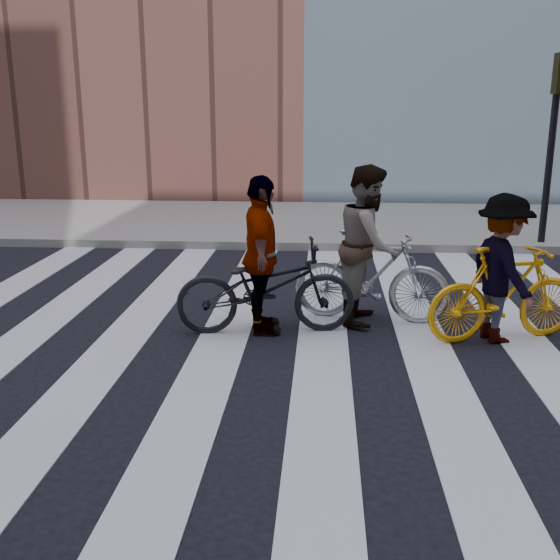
# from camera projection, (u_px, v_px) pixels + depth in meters

# --- Properties ---
(ground) EXTENTS (100.00, 100.00, 0.00)m
(ground) POSITION_uv_depth(u_px,v_px,m) (269.00, 356.00, 6.75)
(ground) COLOR black
(ground) RESTS_ON ground
(sidewalk_far) EXTENTS (100.00, 5.00, 0.15)m
(sidewalk_far) POSITION_uv_depth(u_px,v_px,m) (299.00, 222.00, 13.96)
(sidewalk_far) COLOR gray
(sidewalk_far) RESTS_ON ground
(zebra_crosswalk) EXTENTS (8.25, 10.00, 0.01)m
(zebra_crosswalk) POSITION_uv_depth(u_px,v_px,m) (269.00, 355.00, 6.75)
(zebra_crosswalk) COLOR silver
(zebra_crosswalk) RESTS_ON ground
(traffic_signal) EXTENTS (0.22, 0.42, 3.33)m
(traffic_signal) POSITION_uv_depth(u_px,v_px,m) (556.00, 119.00, 11.00)
(traffic_signal) COLOR black
(traffic_signal) RESTS_ON ground
(bike_silver_mid) EXTENTS (1.90, 0.82, 1.10)m
(bike_silver_mid) POSITION_uv_depth(u_px,v_px,m) (371.00, 276.00, 7.73)
(bike_silver_mid) COLOR #AFB1B9
(bike_silver_mid) RESTS_ON ground
(bike_yellow_right) EXTENTS (1.83, 0.97, 1.06)m
(bike_yellow_right) POSITION_uv_depth(u_px,v_px,m) (504.00, 294.00, 7.07)
(bike_yellow_right) COLOR #FDA80E
(bike_yellow_right) RESTS_ON ground
(bike_dark_rear) EXTENTS (2.08, 0.96, 1.05)m
(bike_dark_rear) POSITION_uv_depth(u_px,v_px,m) (266.00, 288.00, 7.33)
(bike_dark_rear) COLOR black
(bike_dark_rear) RESTS_ON ground
(rider_mid) EXTENTS (0.85, 1.01, 1.86)m
(rider_mid) POSITION_uv_depth(u_px,v_px,m) (368.00, 245.00, 7.63)
(rider_mid) COLOR slate
(rider_mid) RESTS_ON ground
(rider_right) EXTENTS (0.86, 1.17, 1.61)m
(rider_right) POSITION_uv_depth(u_px,v_px,m) (502.00, 269.00, 7.01)
(rider_right) COLOR slate
(rider_right) RESTS_ON ground
(rider_rear) EXTENTS (0.57, 1.09, 1.78)m
(rider_rear) POSITION_uv_depth(u_px,v_px,m) (261.00, 256.00, 7.24)
(rider_rear) COLOR slate
(rider_rear) RESTS_ON ground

